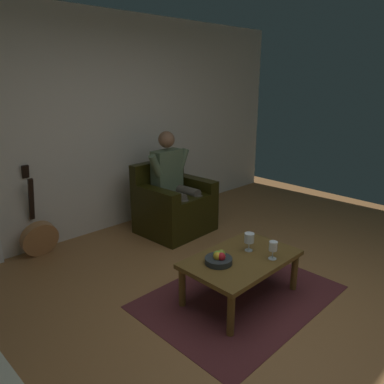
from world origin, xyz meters
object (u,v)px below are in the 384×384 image
object	(u,v)px
armchair	(173,207)
wine_glass_far	(249,239)
wine_glass_near	(273,247)
fruit_bowl	(219,259)
guitar	(39,236)
coffee_table	(241,263)
person_seated	(173,179)

from	to	relation	value
armchair	wine_glass_far	xyz separation A→B (m)	(0.42, 1.52, 0.19)
wine_glass_near	fruit_bowl	distance (m)	0.48
armchair	wine_glass_far	size ratio (longest dim) A/B	5.26
guitar	armchair	bearing A→B (deg)	162.01
coffee_table	wine_glass_far	bearing A→B (deg)	-166.51
coffee_table	wine_glass_near	xyz separation A→B (m)	(-0.17, 0.20, 0.16)
armchair	coffee_table	size ratio (longest dim) A/B	0.86
guitar	wine_glass_far	bearing A→B (deg)	118.66
coffee_table	guitar	distance (m)	2.27
armchair	wine_glass_near	world-z (taller)	armchair
guitar	fruit_bowl	bearing A→B (deg)	110.18
coffee_table	guitar	xyz separation A→B (m)	(0.95, -2.05, -0.11)
coffee_table	wine_glass_far	world-z (taller)	wine_glass_far
fruit_bowl	guitar	bearing A→B (deg)	-69.82
wine_glass_far	coffee_table	bearing A→B (deg)	13.49
coffee_table	guitar	world-z (taller)	guitar
armchair	coffee_table	world-z (taller)	armchair
guitar	wine_glass_far	distance (m)	2.32
armchair	fruit_bowl	distance (m)	1.70
wine_glass_far	fruit_bowl	xyz separation A→B (m)	(0.37, -0.03, -0.07)
guitar	wine_glass_near	size ratio (longest dim) A/B	6.24
fruit_bowl	wine_glass_near	bearing A→B (deg)	145.68
wine_glass_near	fruit_bowl	bearing A→B (deg)	-34.32
armchair	guitar	world-z (taller)	guitar
person_seated	coffee_table	distance (m)	1.69
guitar	wine_glass_near	world-z (taller)	guitar
person_seated	coffee_table	size ratio (longest dim) A/B	1.25
armchair	fruit_bowl	xyz separation A→B (m)	(0.79, 1.49, 0.11)
armchair	wine_glass_near	distance (m)	1.82
person_seated	wine_glass_far	bearing A→B (deg)	70.78
person_seated	wine_glass_far	size ratio (longest dim) A/B	7.59
person_seated	fruit_bowl	xyz separation A→B (m)	(0.79, 1.49, -0.25)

